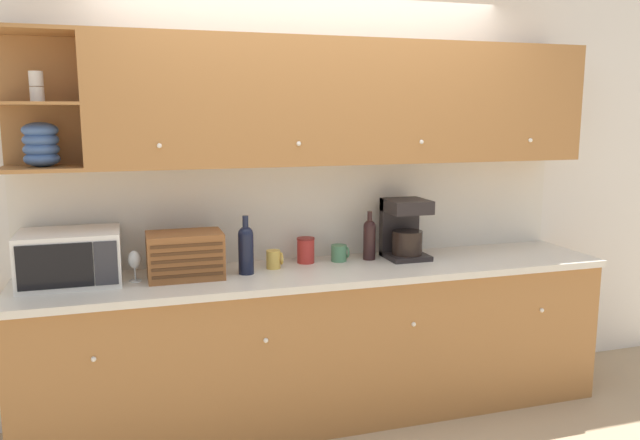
% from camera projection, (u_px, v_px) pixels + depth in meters
% --- Properties ---
extents(ground_plane, '(24.00, 24.00, 0.00)m').
position_uv_depth(ground_plane, '(310.00, 391.00, 4.10)').
color(ground_plane, tan).
extents(wall_back, '(5.82, 0.06, 2.60)m').
position_uv_depth(wall_back, '(308.00, 195.00, 3.91)').
color(wall_back, silver).
rests_on(wall_back, ground_plane).
extents(counter_unit, '(3.44, 0.66, 0.91)m').
position_uv_depth(counter_unit, '(325.00, 342.00, 3.73)').
color(counter_unit, '#A36B38').
rests_on(counter_unit, ground_plane).
extents(backsplash_panel, '(3.42, 0.01, 0.60)m').
position_uv_depth(backsplash_panel, '(310.00, 210.00, 3.89)').
color(backsplash_panel, silver).
rests_on(backsplash_panel, counter_unit).
extents(upper_cabinets, '(3.42, 0.37, 0.72)m').
position_uv_depth(upper_cabinets, '(343.00, 103.00, 3.67)').
color(upper_cabinets, '#A36B38').
rests_on(upper_cabinets, backsplash_panel).
extents(microwave, '(0.51, 0.38, 0.28)m').
position_uv_depth(microwave, '(70.00, 258.00, 3.29)').
color(microwave, silver).
rests_on(microwave, counter_unit).
extents(wine_glass, '(0.07, 0.07, 0.17)m').
position_uv_depth(wine_glass, '(135.00, 261.00, 3.34)').
color(wine_glass, silver).
rests_on(wine_glass, counter_unit).
extents(bread_box, '(0.41, 0.27, 0.25)m').
position_uv_depth(bread_box, '(185.00, 255.00, 3.42)').
color(bread_box, brown).
rests_on(bread_box, counter_unit).
extents(second_wine_bottle, '(0.09, 0.09, 0.33)m').
position_uv_depth(second_wine_bottle, '(246.00, 248.00, 3.50)').
color(second_wine_bottle, black).
rests_on(second_wine_bottle, counter_unit).
extents(mug, '(0.09, 0.08, 0.11)m').
position_uv_depth(mug, '(274.00, 259.00, 3.64)').
color(mug, gold).
rests_on(mug, counter_unit).
extents(storage_canister, '(0.11, 0.11, 0.15)m').
position_uv_depth(storage_canister, '(306.00, 250.00, 3.77)').
color(storage_canister, '#B22D28').
rests_on(storage_canister, counter_unit).
extents(mug_blue_second, '(0.11, 0.09, 0.10)m').
position_uv_depth(mug_blue_second, '(339.00, 253.00, 3.82)').
color(mug_blue_second, '#4C845B').
rests_on(mug_blue_second, counter_unit).
extents(wine_bottle, '(0.08, 0.08, 0.30)m').
position_uv_depth(wine_bottle, '(369.00, 238.00, 3.85)').
color(wine_bottle, black).
rests_on(wine_bottle, counter_unit).
extents(coffee_maker, '(0.25, 0.27, 0.37)m').
position_uv_depth(coffee_maker, '(404.00, 228.00, 3.89)').
color(coffee_maker, black).
rests_on(coffee_maker, counter_unit).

